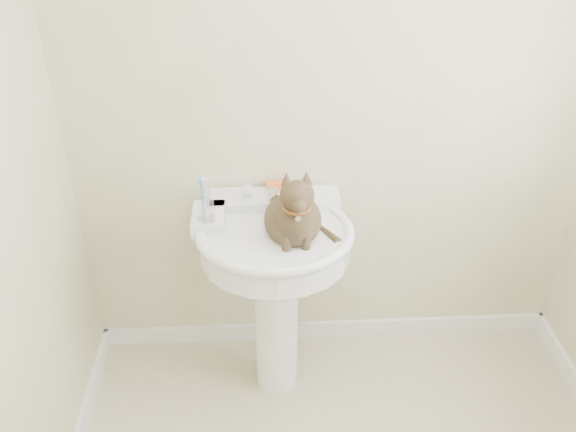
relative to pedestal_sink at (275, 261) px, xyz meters
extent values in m
cube|color=white|center=(0.26, 0.28, -0.65)|extent=(2.20, 0.02, 0.09)
cylinder|color=white|center=(0.00, -0.01, -0.36)|extent=(0.19, 0.19, 0.67)
cylinder|color=white|center=(0.00, -0.01, 0.08)|extent=(0.59, 0.59, 0.13)
ellipsoid|color=white|center=(0.00, -0.01, 0.02)|extent=(0.55, 0.47, 0.21)
torus|color=white|center=(0.00, -0.01, 0.14)|extent=(0.63, 0.63, 0.04)
cube|color=white|center=(0.00, 0.20, 0.16)|extent=(0.55, 0.15, 0.06)
cube|color=white|center=(-0.26, 0.08, 0.16)|extent=(0.13, 0.20, 0.06)
cylinder|color=silver|center=(0.00, 0.16, 0.21)|extent=(0.05, 0.05, 0.05)
cylinder|color=silver|center=(0.00, 0.11, 0.24)|extent=(0.04, 0.04, 0.14)
sphere|color=white|center=(-0.11, 0.18, 0.23)|extent=(0.06, 0.06, 0.06)
sphere|color=white|center=(0.11, 0.18, 0.23)|extent=(0.06, 0.06, 0.06)
cube|color=orange|center=(0.02, 0.25, 0.20)|extent=(0.09, 0.06, 0.03)
cylinder|color=silver|center=(-0.26, 0.02, 0.19)|extent=(0.07, 0.07, 0.01)
cylinder|color=white|center=(-0.26, 0.02, 0.24)|extent=(0.06, 0.06, 0.09)
cylinder|color=#448DE7|center=(-0.27, 0.02, 0.29)|extent=(0.01, 0.01, 0.17)
cylinder|color=white|center=(-0.26, 0.02, 0.29)|extent=(0.01, 0.01, 0.17)
cylinder|color=pink|center=(-0.25, 0.02, 0.29)|extent=(0.01, 0.01, 0.17)
ellipsoid|color=brown|center=(0.07, -0.02, 0.21)|extent=(0.22, 0.25, 0.20)
ellipsoid|color=brown|center=(0.07, -0.11, 0.27)|extent=(0.14, 0.13, 0.18)
ellipsoid|color=brown|center=(0.07, -0.14, 0.39)|extent=(0.12, 0.11, 0.11)
cone|color=brown|center=(0.04, -0.12, 0.44)|extent=(0.04, 0.04, 0.05)
cone|color=brown|center=(0.11, -0.12, 0.44)|extent=(0.04, 0.04, 0.05)
cylinder|color=brown|center=(0.19, 0.00, 0.14)|extent=(0.03, 0.03, 0.23)
torus|color=brown|center=(0.07, -0.13, 0.33)|extent=(0.11, 0.11, 0.01)
camera|label=1|loc=(-0.05, -1.98, 1.48)|focal=38.00mm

